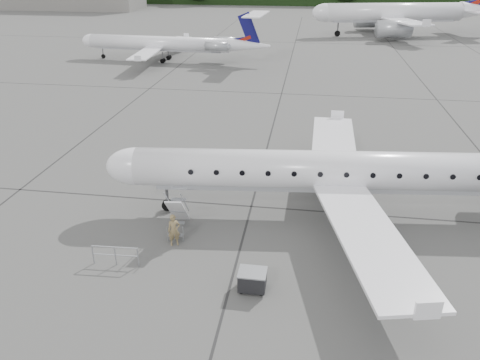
# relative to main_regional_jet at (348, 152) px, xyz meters

# --- Properties ---
(ground) EXTENTS (320.00, 320.00, 0.00)m
(ground) POSITION_rel_main_regional_jet_xyz_m (-0.62, -2.27, -3.81)
(ground) COLOR #555553
(ground) RESTS_ON ground
(main_regional_jet) EXTENTS (31.81, 24.40, 7.62)m
(main_regional_jet) POSITION_rel_main_regional_jet_xyz_m (0.00, 0.00, 0.00)
(main_regional_jet) COLOR white
(main_regional_jet) RESTS_ON ground
(airstair) EXTENTS (1.08, 2.36, 2.39)m
(airstair) POSITION_rel_main_regional_jet_xyz_m (-8.71, -3.18, -2.62)
(airstair) COLOR white
(airstair) RESTS_ON ground
(passenger) EXTENTS (0.74, 0.62, 1.71)m
(passenger) POSITION_rel_main_regional_jet_xyz_m (-8.58, -4.47, -2.95)
(passenger) COLOR olive
(passenger) RESTS_ON ground
(safety_railing) EXTENTS (2.20, 0.19, 1.00)m
(safety_railing) POSITION_rel_main_regional_jet_xyz_m (-10.87, -6.57, -3.31)
(safety_railing) COLOR #93969B
(safety_railing) RESTS_ON ground
(baggage_cart) EXTENTS (1.19, 0.97, 1.03)m
(baggage_cart) POSITION_rel_main_regional_jet_xyz_m (-4.21, -7.44, -3.30)
(baggage_cart) COLOR black
(baggage_cart) RESTS_ON ground
(bg_narrowbody) EXTENTS (36.49, 29.66, 11.56)m
(bg_narrowbody) POSITION_rel_main_regional_jet_xyz_m (12.07, 69.82, 1.97)
(bg_narrowbody) COLOR white
(bg_narrowbody) RESTS_ON ground
(bg_regional_left) EXTENTS (26.96, 20.20, 6.78)m
(bg_regional_left) POSITION_rel_main_regional_jet_xyz_m (-23.52, 40.67, -0.42)
(bg_regional_left) COLOR white
(bg_regional_left) RESTS_ON ground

